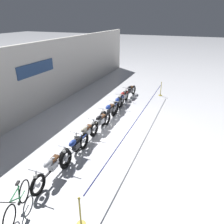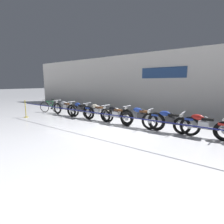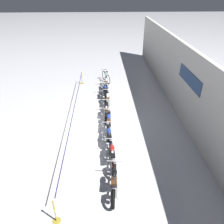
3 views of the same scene
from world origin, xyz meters
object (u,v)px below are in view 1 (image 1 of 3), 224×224
motorcycle_blue_4 (109,112)px  stanchion_far_left (130,131)px  motorcycle_blue_5 (118,104)px  motorcycle_black_7 (130,91)px  motorcycle_blue_1 (75,148)px  stanchion_mid_left (161,91)px  motorcycle_red_6 (123,97)px  motorcycle_black_3 (101,122)px  motorcycle_silver_0 (52,168)px  bicycle (17,203)px  motorcycle_cream_2 (86,134)px

motorcycle_blue_4 → stanchion_far_left: size_ratio=0.20×
motorcycle_blue_5 → motorcycle_black_7: motorcycle_blue_5 is taller
motorcycle_blue_1 → stanchion_mid_left: 9.47m
stanchion_mid_left → motorcycle_red_6: bearing=142.8°
motorcycle_black_7 → stanchion_far_left: bearing=-162.0°
motorcycle_black_3 → stanchion_mid_left: size_ratio=2.03×
motorcycle_silver_0 → motorcycle_black_3: size_ratio=1.14×
motorcycle_silver_0 → motorcycle_red_6: bearing=0.7°
stanchion_mid_left → motorcycle_black_3: bearing=164.2°
motorcycle_silver_0 → motorcycle_black_7: (9.52, 0.09, -0.02)m
motorcycle_blue_1 → motorcycle_blue_4: motorcycle_blue_4 is taller
motorcycle_blue_4 → motorcycle_black_7: size_ratio=1.15×
motorcycle_silver_0 → motorcycle_blue_4: motorcycle_blue_4 is taller
bicycle → stanchion_far_left: 5.32m
motorcycle_black_3 → stanchion_mid_left: bearing=-15.8°
motorcycle_blue_5 → motorcycle_red_6: size_ratio=1.13×
motorcycle_blue_4 → stanchion_mid_left: stanchion_mid_left is taller
motorcycle_cream_2 → bicycle: bicycle is taller
motorcycle_blue_1 → motorcycle_black_3: 2.60m
bicycle → stanchion_mid_left: size_ratio=1.59×
motorcycle_cream_2 → motorcycle_blue_4: size_ratio=0.98×
motorcycle_silver_0 → stanchion_far_left: bearing=-31.2°
motorcycle_blue_5 → motorcycle_silver_0: bearing=180.0°
motorcycle_cream_2 → motorcycle_silver_0: bearing=-178.9°
motorcycle_blue_4 → stanchion_mid_left: (5.29, -1.98, -0.13)m
motorcycle_black_7 → stanchion_mid_left: 2.39m
motorcycle_red_6 → motorcycle_blue_5: bearing=-175.6°
motorcycle_blue_1 → motorcycle_black_7: motorcycle_blue_1 is taller
motorcycle_cream_2 → motorcycle_blue_4: (2.77, -0.03, 0.01)m
motorcycle_cream_2 → motorcycle_blue_4: motorcycle_blue_4 is taller
motorcycle_blue_4 → motorcycle_blue_5: bearing=-1.1°
motorcycle_blue_1 → motorcycle_black_3: motorcycle_blue_1 is taller
motorcycle_cream_2 → motorcycle_black_3: size_ratio=1.11×
motorcycle_black_3 → stanchion_mid_left: 6.95m
motorcycle_black_3 → bicycle: bicycle is taller
motorcycle_black_3 → motorcycle_blue_4: motorcycle_blue_4 is taller
motorcycle_blue_1 → bicycle: 3.17m
motorcycle_red_6 → bicycle: 9.76m
motorcycle_blue_1 → motorcycle_blue_4: 4.01m
motorcycle_blue_5 → motorcycle_black_7: (2.71, 0.10, -0.03)m
motorcycle_silver_0 → motorcycle_blue_5: (6.81, -0.00, 0.01)m
motorcycle_silver_0 → bicycle: size_ratio=1.45×
motorcycle_blue_4 → motorcycle_red_6: bearing=1.6°
motorcycle_silver_0 → motorcycle_cream_2: (2.70, 0.05, -0.00)m
motorcycle_black_3 → motorcycle_blue_5: 2.74m
motorcycle_black_7 → stanchion_far_left: stanchion_far_left is taller
motorcycle_black_3 → motorcycle_blue_1: bearing=-179.2°
motorcycle_blue_4 → motorcycle_black_3: bearing=-176.5°
motorcycle_blue_1 → bicycle: (-3.16, 0.12, -0.08)m
motorcycle_black_3 → motorcycle_black_7: (5.45, 0.16, -0.00)m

